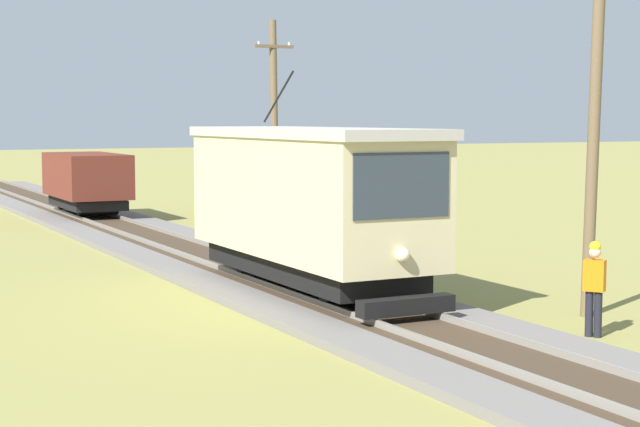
# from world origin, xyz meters

# --- Properties ---
(red_tram) EXTENTS (2.60, 8.54, 4.79)m
(red_tram) POSITION_xyz_m (0.00, 16.17, 2.19)
(red_tram) COLOR beige
(red_tram) RESTS_ON rail_right
(freight_car) EXTENTS (2.40, 5.20, 2.31)m
(freight_car) POSITION_xyz_m (0.00, 36.16, 1.56)
(freight_car) COLOR maroon
(freight_car) RESTS_ON rail_right
(utility_pole_near_tram) EXTENTS (1.40, 0.45, 8.28)m
(utility_pole_near_tram) POSITION_xyz_m (4.08, 11.53, 4.23)
(utility_pole_near_tram) COLOR brown
(utility_pole_near_tram) RESTS_ON ground
(utility_pole_mid) EXTENTS (1.40, 0.47, 7.28)m
(utility_pole_mid) POSITION_xyz_m (4.08, 27.09, 3.73)
(utility_pole_mid) COLOR brown
(utility_pole_mid) RESTS_ON ground
(track_worker) EXTENTS (0.42, 0.45, 1.78)m
(track_worker) POSITION_xyz_m (2.85, 10.04, 0.98)
(track_worker) COLOR black
(track_worker) RESTS_ON ground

